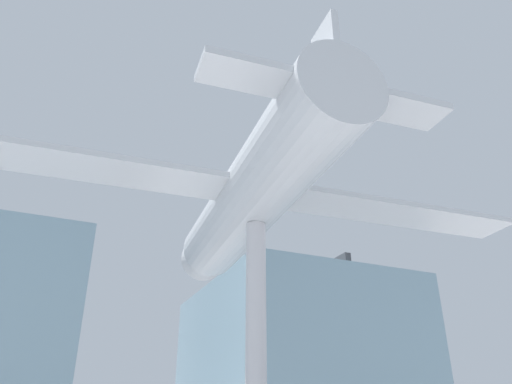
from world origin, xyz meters
TOP-DOWN VIEW (x-y plane):
  - glass_pavilion_right at (9.63, 15.88)m, footprint 11.57×13.81m
  - support_pylon_central at (0.00, 0.00)m, footprint 0.58×0.58m
  - suspended_airplane at (0.02, 0.32)m, footprint 18.78×13.19m

SIDE VIEW (x-z plane):
  - support_pylon_central at x=0.00m, z-range 0.00..7.02m
  - glass_pavilion_right at x=9.63m, z-range -0.29..10.16m
  - suspended_airplane at x=0.02m, z-range 6.49..9.76m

